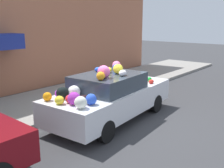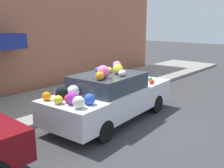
{
  "view_description": "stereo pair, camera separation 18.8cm",
  "coord_description": "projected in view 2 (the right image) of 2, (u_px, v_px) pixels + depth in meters",
  "views": [
    {
      "loc": [
        -5.77,
        -4.81,
        2.86
      ],
      "look_at": [
        0.0,
        -0.05,
        1.09
      ],
      "focal_mm": 42.0,
      "sensor_mm": 36.0,
      "label": 1
    },
    {
      "loc": [
        -5.65,
        -4.95,
        2.86
      ],
      "look_at": [
        0.0,
        -0.05,
        1.09
      ],
      "focal_mm": 42.0,
      "sensor_mm": 36.0,
      "label": 2
    }
  ],
  "objects": [
    {
      "name": "sidewalk_curb",
      "position": [
        56.0,
        100.0,
        9.68
      ],
      "size": [
        24.0,
        3.2,
        0.13
      ],
      "color": "gray",
      "rests_on": "ground"
    },
    {
      "name": "art_car",
      "position": [
        110.0,
        96.0,
        7.7
      ],
      "size": [
        4.53,
        2.04,
        1.75
      ],
      "rotation": [
        0.0,
        0.0,
        0.08
      ],
      "color": "silver",
      "rests_on": "ground"
    },
    {
      "name": "ground_plane",
      "position": [
        111.0,
        118.0,
        7.97
      ],
      "size": [
        60.0,
        60.0,
        0.0
      ],
      "primitive_type": "plane",
      "color": "#38383A"
    },
    {
      "name": "fire_hydrant",
      "position": [
        122.0,
        83.0,
        10.54
      ],
      "size": [
        0.2,
        0.2,
        0.7
      ],
      "color": "gold",
      "rests_on": "sidewalk_curb"
    },
    {
      "name": "building_facade",
      "position": [
        15.0,
        16.0,
        10.29
      ],
      "size": [
        18.0,
        1.2,
        6.32
      ],
      "color": "#B26B4C",
      "rests_on": "ground"
    }
  ]
}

